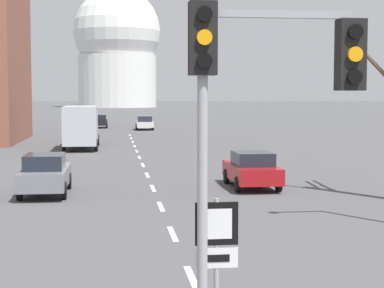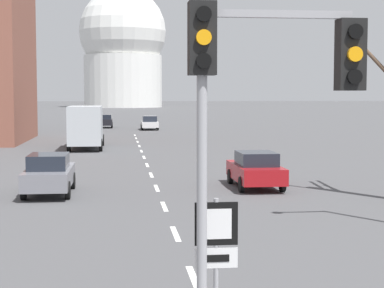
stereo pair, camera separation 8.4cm
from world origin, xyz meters
name	(u,v)px [view 1 (the left image)]	position (x,y,z in m)	size (l,w,h in m)	color
lane_stripe_2	(192,279)	(0.00, 11.32, 0.00)	(0.16, 2.00, 0.01)	silver
lane_stripe_3	(173,234)	(0.00, 15.82, 0.00)	(0.16, 2.00, 0.01)	silver
lane_stripe_4	(161,206)	(0.00, 20.32, 0.00)	(0.16, 2.00, 0.01)	silver
lane_stripe_5	(153,188)	(0.00, 24.82, 0.00)	(0.16, 2.00, 0.01)	silver
lane_stripe_6	(147,175)	(0.00, 29.32, 0.00)	(0.16, 2.00, 0.01)	silver
lane_stripe_7	(143,165)	(0.00, 33.82, 0.00)	(0.16, 2.00, 0.01)	silver
lane_stripe_8	(139,157)	(0.00, 38.32, 0.00)	(0.16, 2.00, 0.01)	silver
lane_stripe_9	(137,151)	(0.00, 42.82, 0.00)	(0.16, 2.00, 0.01)	silver
lane_stripe_10	(135,146)	(0.00, 47.32, 0.00)	(0.16, 2.00, 0.01)	silver
lane_stripe_11	(133,142)	(0.00, 51.82, 0.00)	(0.16, 2.00, 0.01)	silver
lane_stripe_12	(131,138)	(0.00, 56.32, 0.00)	(0.16, 2.00, 0.01)	silver
lane_stripe_13	(130,135)	(0.00, 60.82, 0.00)	(0.16, 2.00, 0.01)	silver
traffic_signal_centre_tall	(254,91)	(0.21, 6.30, 4.00)	(2.38, 0.34, 5.26)	#9E9EA3
route_sign_post	(216,256)	(-0.26, 6.52, 1.72)	(0.60, 0.08, 2.53)	#9E9EA3
sedan_near_left	(100,121)	(-3.16, 75.37, 0.82)	(1.77, 3.83, 1.59)	black
sedan_near_right	(252,169)	(4.19, 24.47, 0.79)	(1.88, 4.21, 1.55)	maroon
sedan_mid_centre	(45,174)	(-4.34, 23.64, 0.83)	(1.82, 4.41, 1.62)	slate
sedan_far_left	(144,123)	(1.91, 70.42, 0.80)	(1.92, 4.48, 1.58)	silver
delivery_truck	(81,126)	(-3.93, 45.21, 1.70)	(2.44, 7.20, 3.14)	#333842
capitol_dome	(117,48)	(0.00, 204.22, 18.89)	(27.46, 27.46, 38.79)	silver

